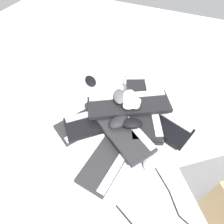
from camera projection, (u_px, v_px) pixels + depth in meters
name	position (u px, v px, depth m)	size (l,w,h in m)	color
ground_plane	(102.00, 119.00, 1.14)	(3.20, 3.20, 0.00)	silver
keyboard_0	(95.00, 117.00, 1.13)	(0.35, 0.46, 0.03)	#232326
keyboard_1	(114.00, 152.00, 0.99)	(0.19, 0.45, 0.03)	#232326
keyboard_2	(146.00, 111.00, 1.16)	(0.31, 0.46, 0.03)	black
keyboard_3	(106.00, 119.00, 1.08)	(0.42, 0.41, 0.03)	black
keyboard_4	(152.00, 117.00, 1.09)	(0.46, 0.28, 0.03)	black
keyboard_5	(143.00, 107.00, 1.10)	(0.33, 0.46, 0.03)	black
keyboard_6	(118.00, 126.00, 1.02)	(0.45, 0.36, 0.03)	#232326
keyboard_7	(129.00, 104.00, 1.07)	(0.45, 0.36, 0.03)	black
mouse_0	(134.00, 101.00, 1.04)	(0.11, 0.07, 0.04)	silver
mouse_1	(119.00, 122.00, 0.99)	(0.11, 0.07, 0.04)	black
mouse_2	(90.00, 81.00, 1.33)	(0.11, 0.07, 0.04)	black
mouse_3	(127.00, 96.00, 1.06)	(0.11, 0.07, 0.04)	#B7B7BC
mouse_4	(132.00, 103.00, 1.03)	(0.11, 0.07, 0.04)	silver
mouse_5	(119.00, 96.00, 1.06)	(0.11, 0.07, 0.04)	#4C4C51
mouse_6	(131.00, 123.00, 0.98)	(0.11, 0.07, 0.04)	black
mouse_7	(150.00, 161.00, 0.95)	(0.11, 0.07, 0.04)	#B7B7BC
cable_0	(146.00, 70.00, 1.43)	(0.30, 0.43, 0.01)	#59595B
cable_1	(169.00, 224.00, 0.79)	(0.39, 0.42, 0.01)	black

